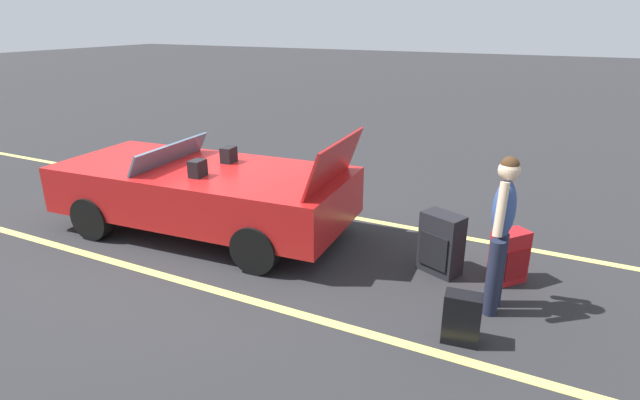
% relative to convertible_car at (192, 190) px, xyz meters
% --- Properties ---
extents(ground_plane, '(80.00, 80.00, 0.00)m').
position_rel_convertible_car_xyz_m(ground_plane, '(-0.20, -0.01, -0.59)').
color(ground_plane, '#28282B').
extents(lot_line_near, '(18.00, 0.12, 0.01)m').
position_rel_convertible_car_xyz_m(lot_line_near, '(-0.20, -1.40, -0.59)').
color(lot_line_near, '#EAE066').
rests_on(lot_line_near, ground_plane).
extents(lot_line_mid, '(18.00, 0.12, 0.01)m').
position_rel_convertible_car_xyz_m(lot_line_mid, '(-0.20, 1.30, -0.59)').
color(lot_line_mid, '#EAE066').
rests_on(lot_line_mid, ground_plane).
extents(convertible_car, '(4.26, 2.05, 1.53)m').
position_rel_convertible_car_xyz_m(convertible_car, '(0.00, 0.00, 0.00)').
color(convertible_car, red).
rests_on(convertible_car, ground_plane).
extents(suitcase_large_black, '(0.55, 0.44, 0.74)m').
position_rel_convertible_car_xyz_m(suitcase_large_black, '(-3.48, -0.27, -0.22)').
color(suitcase_large_black, black).
rests_on(suitcase_large_black, ground_plane).
extents(suitcase_medium_bright, '(0.44, 0.46, 0.62)m').
position_rel_convertible_car_xyz_m(suitcase_medium_bright, '(-4.24, -0.39, -0.28)').
color(suitcase_medium_bright, red).
rests_on(suitcase_medium_bright, ground_plane).
extents(suitcase_small_carryon, '(0.36, 0.24, 0.50)m').
position_rel_convertible_car_xyz_m(suitcase_small_carryon, '(-4.00, 1.02, -0.34)').
color(suitcase_small_carryon, black).
rests_on(suitcase_small_carryon, ground_plane).
extents(traveler_person, '(0.23, 0.60, 1.65)m').
position_rel_convertible_car_xyz_m(traveler_person, '(-4.18, 0.30, 0.34)').
color(traveler_person, '#1E2338').
rests_on(traveler_person, ground_plane).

